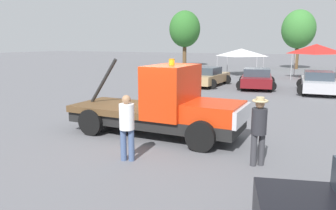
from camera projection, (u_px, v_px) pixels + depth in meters
The scene contains 12 objects.
ground_plane at pixel (155, 134), 11.02m from camera, with size 160.00×160.00×0.00m, color slate.
tow_truck at pixel (164, 107), 10.68m from camera, with size 5.88×2.24×2.54m.
person_near_truck at pixel (259, 126), 8.06m from camera, with size 0.39×0.39×1.75m.
person_at_hood at pixel (127, 123), 8.41m from camera, with size 0.39×0.39×1.74m.
parked_car_tan at pixel (207, 77), 23.21m from camera, with size 2.66×4.56×1.34m.
parked_car_maroon at pixel (257, 78), 22.10m from camera, with size 2.97×4.91×1.34m.
parked_car_silver at pixel (318, 82), 19.99m from camera, with size 2.63×4.88×1.34m.
canopy_tent_white at pixel (241, 52), 30.63m from camera, with size 3.63×3.63×2.46m.
canopy_tent_red at pixel (316, 49), 27.23m from camera, with size 3.48×3.48×2.91m.
tree_left at pixel (299, 29), 37.02m from camera, with size 3.73×3.73×6.67m.
tree_center at pixel (185, 29), 41.12m from camera, with size 3.89×3.89×6.95m.
traffic_cone at pixel (151, 105), 14.89m from camera, with size 0.40×0.40×0.55m.
Camera 1 is at (4.93, -9.44, 3.06)m, focal length 35.00 mm.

